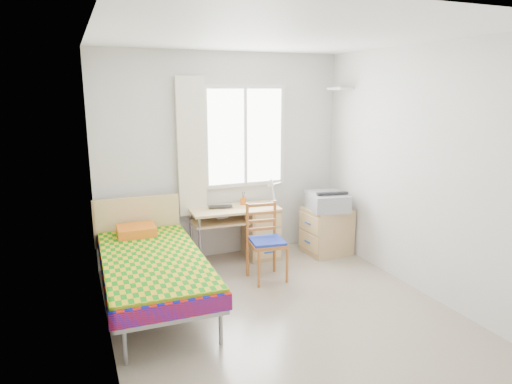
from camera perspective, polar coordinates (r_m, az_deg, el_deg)
floor at (r=4.68m, az=3.01°, el=-14.57°), size 3.50×3.50×0.00m
ceiling at (r=4.18m, az=3.45°, el=18.96°), size 3.50×3.50×0.00m
wall_back at (r=5.85m, az=-4.20°, el=4.40°), size 3.20×0.00×3.20m
wall_left at (r=3.85m, az=-18.84°, el=-0.64°), size 0.00×3.50×3.50m
wall_right at (r=5.13m, az=19.59°, el=2.51°), size 0.00×3.50×3.50m
window at (r=5.89m, az=-1.38°, el=6.94°), size 1.10×0.04×1.30m
curtain at (r=5.64m, az=-8.07°, el=5.54°), size 0.35×0.05×1.70m
floating_shelf at (r=6.11m, az=10.48°, el=12.58°), size 0.20×0.32×0.03m
bed at (r=4.77m, az=-12.92°, el=-8.54°), size 1.02×2.12×0.91m
desk at (r=5.91m, az=-0.06°, el=-4.65°), size 1.13×0.56×0.69m
chair at (r=5.24m, az=1.26°, el=-5.57°), size 0.43×0.43×0.89m
cabinet at (r=6.16m, az=8.82°, el=-4.82°), size 0.59×0.53×0.61m
printer at (r=6.01m, az=8.89°, el=-1.11°), size 0.55×0.61×0.23m
laptop at (r=5.69m, az=-4.43°, el=-1.97°), size 0.33×0.25×0.02m
pen_cup at (r=5.88m, az=-1.62°, el=-1.12°), size 0.08×0.08×0.09m
task_lamp at (r=5.77m, az=2.11°, el=0.40°), size 0.21×0.30×0.35m
book at (r=5.71m, az=-5.19°, el=-3.12°), size 0.15×0.20×0.02m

